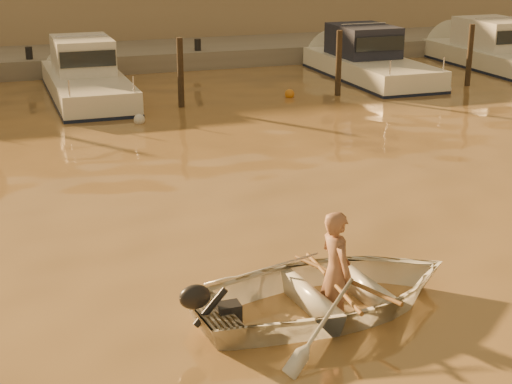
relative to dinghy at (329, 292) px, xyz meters
name	(u,v)px	position (x,y,z in m)	size (l,w,h in m)	color
ground_plane	(447,316)	(1.44, -0.69, -0.28)	(160.00, 160.00, 0.00)	olive
dinghy	(329,292)	(0.00, 0.00, 0.00)	(2.73, 3.83, 0.79)	silver
person	(336,271)	(0.10, 0.01, 0.28)	(0.63, 0.41, 1.72)	#95644A
outboard_motor	(227,313)	(-1.49, -0.14, 0.00)	(0.90, 0.40, 0.70)	black
oar_port	(345,279)	(0.25, 0.02, 0.14)	(0.06, 0.06, 2.10)	brown
oar_starboard	(332,282)	(0.05, 0.00, 0.14)	(0.06, 0.06, 2.10)	brown
moored_boat_2	(87,77)	(-1.16, 15.31, 0.35)	(2.15, 7.25, 1.75)	silver
moored_boat_4	(371,60)	(8.49, 15.31, 0.35)	(2.34, 7.19, 1.75)	white
moored_boat_5	(506,52)	(13.99, 15.31, 0.35)	(2.51, 8.33, 1.75)	silver
piling_2	(181,76)	(1.24, 13.11, 0.62)	(0.18, 0.18, 2.20)	#2D2319
piling_3	(339,66)	(6.24, 13.11, 0.62)	(0.18, 0.18, 2.20)	#2D2319
piling_4	(469,58)	(10.94, 13.11, 0.62)	(0.18, 0.18, 2.20)	#2D2319
fender_c	(139,120)	(-0.32, 11.52, -0.18)	(0.30, 0.30, 0.30)	silver
fender_d	(290,94)	(4.71, 13.33, -0.18)	(0.30, 0.30, 0.30)	orange
fender_e	(447,89)	(9.68, 12.36, -0.18)	(0.30, 0.30, 0.30)	silver
quay	(137,61)	(1.44, 20.81, -0.13)	(52.00, 4.00, 1.00)	gray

